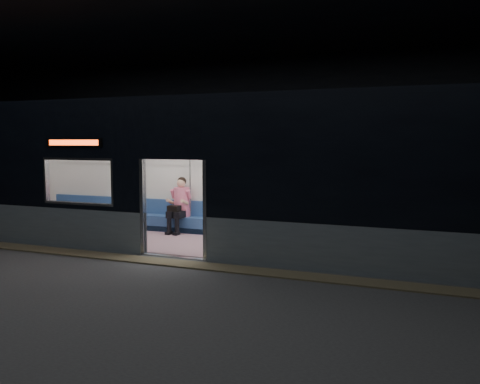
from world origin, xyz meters
The scene contains 7 objects.
station_floor centered at (0.00, 0.00, -0.01)m, with size 24.00×14.00×0.01m, color #47494C.
station_envelope centered at (0.00, 0.00, 3.66)m, with size 24.00×14.00×5.00m.
tactile_strip centered at (0.00, 0.55, 0.01)m, with size 22.80×0.50×0.03m, color #8C7F59.
metro_car centered at (0.00, 2.54, 1.85)m, with size 18.00×3.04×3.35m.
passenger centered at (-1.21, 3.55, 0.83)m, with size 0.43×0.73×1.45m.
handbag centered at (-1.25, 3.30, 0.69)m, with size 0.29×0.25×0.15m, color black.
transit_map centered at (4.18, 3.85, 1.46)m, with size 0.97×0.03×0.63m, color white.
Camera 1 is at (5.17, -8.10, 2.42)m, focal length 38.00 mm.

